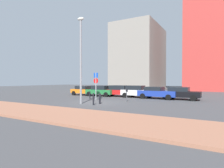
# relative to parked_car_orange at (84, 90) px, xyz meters

# --- Properties ---
(ground_plane) EXTENTS (120.00, 120.00, 0.00)m
(ground_plane) POSITION_rel_parked_car_orange_xyz_m (6.88, -6.85, -0.73)
(ground_plane) COLOR #424244
(sidewalk_brick) EXTENTS (40.00, 4.20, 0.14)m
(sidewalk_brick) POSITION_rel_parked_car_orange_xyz_m (6.88, -13.48, -0.66)
(sidewalk_brick) COLOR #9E664C
(sidewalk_brick) RESTS_ON ground
(parked_car_orange) EXTENTS (4.01, 2.06, 1.39)m
(parked_car_orange) POSITION_rel_parked_car_orange_xyz_m (0.00, 0.00, 0.00)
(parked_car_orange) COLOR orange
(parked_car_orange) RESTS_ON ground
(parked_car_green) EXTENTS (4.09, 2.07, 1.49)m
(parked_car_green) POSITION_rel_parked_car_orange_xyz_m (2.95, -0.08, 0.05)
(parked_car_green) COLOR #237238
(parked_car_green) RESTS_ON ground
(parked_car_red) EXTENTS (4.66, 2.19, 1.54)m
(parked_car_red) POSITION_rel_parked_car_orange_xyz_m (5.68, 0.59, 0.06)
(parked_car_red) COLOR red
(parked_car_red) RESTS_ON ground
(parked_car_white) EXTENTS (4.12, 1.98, 1.56)m
(parked_car_white) POSITION_rel_parked_car_orange_xyz_m (8.31, 0.29, 0.08)
(parked_car_white) COLOR white
(parked_car_white) RESTS_ON ground
(parked_car_blue) EXTENTS (4.72, 2.31, 1.45)m
(parked_car_blue) POSITION_rel_parked_car_orange_xyz_m (11.00, 0.10, 0.02)
(parked_car_blue) COLOR #1E389E
(parked_car_blue) RESTS_ON ground
(parked_car_black) EXTENTS (4.36, 2.03, 1.45)m
(parked_car_black) POSITION_rel_parked_car_orange_xyz_m (13.61, 0.28, 0.03)
(parked_car_black) COLOR black
(parked_car_black) RESTS_ON ground
(parking_sign_post) EXTENTS (0.60, 0.10, 3.11)m
(parking_sign_post) POSITION_rel_parked_car_orange_xyz_m (5.45, -4.89, 1.23)
(parking_sign_post) COLOR gray
(parking_sign_post) RESTS_ON ground
(parking_meter) EXTENTS (0.18, 0.14, 1.33)m
(parking_meter) POSITION_rel_parked_car_orange_xyz_m (9.21, -4.78, 0.13)
(parking_meter) COLOR #4C4C51
(parking_meter) RESTS_ON ground
(street_lamp) EXTENTS (0.70, 0.36, 8.16)m
(street_lamp) POSITION_rel_parked_car_orange_xyz_m (6.06, -8.31, 3.99)
(street_lamp) COLOR gray
(street_lamp) RESTS_ON ground
(traffic_bollard_near) EXTENTS (0.14, 0.14, 1.08)m
(traffic_bollard_near) POSITION_rel_parked_car_orange_xyz_m (7.60, -8.43, -0.20)
(traffic_bollard_near) COLOR black
(traffic_bollard_near) RESTS_ON ground
(traffic_bollard_mid) EXTENTS (0.18, 0.18, 1.01)m
(traffic_bollard_mid) POSITION_rel_parked_car_orange_xyz_m (7.66, -7.46, -0.23)
(traffic_bollard_mid) COLOR black
(traffic_bollard_mid) RESTS_ON ground
(traffic_bollard_far) EXTENTS (0.12, 0.12, 0.92)m
(traffic_bollard_far) POSITION_rel_parked_car_orange_xyz_m (4.02, -4.07, -0.28)
(traffic_bollard_far) COLOR black
(traffic_bollard_far) RESTS_ON ground
(building_under_construction) EXTENTS (10.68, 15.73, 16.64)m
(building_under_construction) POSITION_rel_parked_car_orange_xyz_m (-0.96, 25.42, 7.58)
(building_under_construction) COLOR gray
(building_under_construction) RESTS_ON ground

